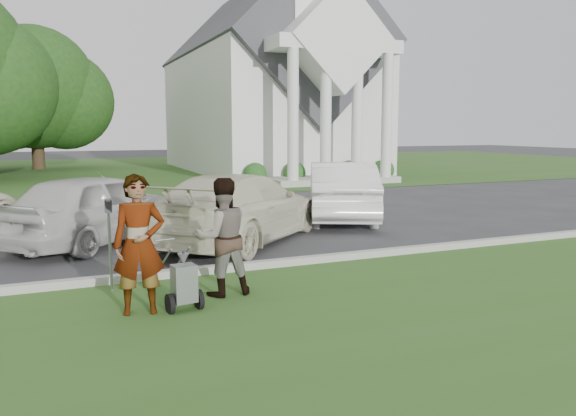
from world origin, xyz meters
TOP-DOWN VIEW (x-y plane):
  - ground at (0.00, 0.00)m, footprint 120.00×120.00m
  - grass_strip at (0.00, -3.00)m, footprint 80.00×7.00m
  - church_lawn at (0.00, 27.00)m, footprint 80.00×30.00m
  - curb at (0.00, 0.55)m, footprint 80.00×0.18m
  - church at (9.00, 23.11)m, footprint 9.19×19.00m
  - tree_back at (-4.01, 29.99)m, footprint 9.61×7.60m
  - striping_cart at (-1.58, -1.31)m, footprint 0.53×1.02m
  - person_left at (-2.16, -1.17)m, footprint 0.77×0.56m
  - person_right at (-0.86, -0.77)m, footprint 0.91×0.72m
  - parking_meter_near at (-2.44, 0.10)m, footprint 0.11×0.10m
  - car_b at (-2.33, 4.20)m, footprint 4.78×4.68m
  - car_c at (0.67, 3.09)m, footprint 5.45×5.42m
  - car_d at (4.35, 5.07)m, footprint 3.65×5.26m

SIDE VIEW (x-z plane):
  - ground at x=0.00m, z-range 0.00..0.00m
  - grass_strip at x=0.00m, z-range 0.00..0.01m
  - church_lawn at x=0.00m, z-range 0.00..0.01m
  - curb at x=0.00m, z-range 0.00..0.15m
  - striping_cart at x=-1.58m, z-range -0.06..0.85m
  - car_c at x=0.67m, z-range 0.00..1.59m
  - car_b at x=-2.33m, z-range 0.00..1.63m
  - car_d at x=4.35m, z-range 0.00..1.64m
  - person_right at x=-0.86m, z-range 0.00..1.83m
  - parking_meter_near at x=-2.44m, z-range 0.19..1.68m
  - person_left at x=-2.16m, z-range 0.00..1.95m
  - tree_back at x=-4.01m, z-range 0.28..9.17m
  - church at x=9.00m, z-range -6.11..17.99m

